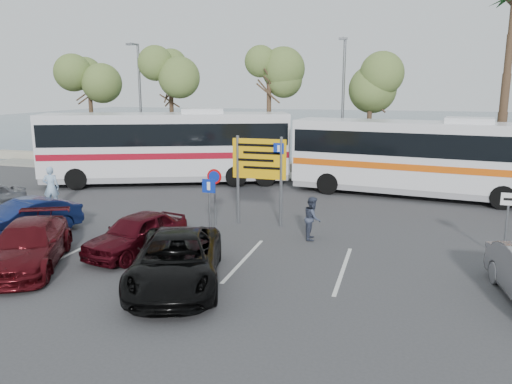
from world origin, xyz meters
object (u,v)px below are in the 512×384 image
(street_lamp_right, at_px, (343,103))
(coach_bus_right, at_px, (424,160))
(direction_sign, at_px, (259,166))
(coach_bus_left, at_px, (167,149))
(suv_black, at_px, (176,260))
(pedestrian_far, at_px, (313,218))
(pedestrian_near, at_px, (51,187))
(car_blue, at_px, (23,219))
(street_lamp_left, at_px, (140,101))
(car_maroon, at_px, (28,245))
(car_red, at_px, (137,233))

(street_lamp_right, height_order, coach_bus_right, street_lamp_right)
(direction_sign, distance_m, coach_bus_left, 10.24)
(street_lamp_right, distance_m, coach_bus_left, 10.41)
(street_lamp_right, xyz_separation_m, suv_black, (-2.50, -17.02, -3.87))
(pedestrian_far, bearing_deg, direction_sign, 53.75)
(pedestrian_near, bearing_deg, coach_bus_right, 177.81)
(coach_bus_right, bearing_deg, pedestrian_near, -156.25)
(car_blue, bearing_deg, pedestrian_far, 34.52)
(street_lamp_left, xyz_separation_m, coach_bus_left, (3.50, -3.37, -2.61))
(direction_sign, bearing_deg, coach_bus_right, 48.35)
(street_lamp_right, relative_size, car_maroon, 1.67)
(car_red, distance_m, pedestrian_near, 8.39)
(street_lamp_right, xyz_separation_m, coach_bus_left, (-9.50, -3.37, -2.61))
(car_red, xyz_separation_m, pedestrian_near, (-7.02, 4.59, 0.29))
(street_lamp_left, height_order, suv_black, street_lamp_left)
(direction_sign, distance_m, suv_black, 6.93)
(street_lamp_left, height_order, pedestrian_near, street_lamp_left)
(car_blue, relative_size, car_red, 1.05)
(direction_sign, bearing_deg, street_lamp_right, 79.06)
(car_maroon, height_order, pedestrian_near, pedestrian_near)
(street_lamp_right, distance_m, suv_black, 17.63)
(street_lamp_right, bearing_deg, pedestrian_far, -87.92)
(direction_sign, xyz_separation_m, car_red, (-2.98, -4.55, -1.75))
(car_red, bearing_deg, street_lamp_left, 131.95)
(street_lamp_left, relative_size, direction_sign, 2.23)
(car_blue, distance_m, suv_black, 7.85)
(car_red, bearing_deg, car_blue, -171.02)
(street_lamp_left, distance_m, car_blue, 15.30)
(coach_bus_left, xyz_separation_m, coach_bus_right, (14.00, 0.35, -0.11))
(pedestrian_near, distance_m, pedestrian_far, 12.50)
(direction_sign, relative_size, pedestrian_far, 2.26)
(suv_black, bearing_deg, street_lamp_left, 102.80)
(direction_sign, height_order, car_maroon, direction_sign)
(coach_bus_right, relative_size, suv_black, 2.55)
(coach_bus_right, xyz_separation_m, pedestrian_near, (-16.50, -7.26, -0.92))
(street_lamp_left, relative_size, suv_black, 1.54)
(street_lamp_left, xyz_separation_m, car_maroon, (5.47, -17.02, -3.90))
(pedestrian_near, bearing_deg, car_maroon, 97.64)
(street_lamp_right, relative_size, direction_sign, 2.23)
(coach_bus_left, xyz_separation_m, car_maroon, (1.97, -13.65, -1.30))
(street_lamp_left, height_order, car_blue, street_lamp_left)
(street_lamp_right, relative_size, pedestrian_near, 4.14)
(coach_bus_left, height_order, pedestrian_far, coach_bus_left)
(suv_black, relative_size, pedestrian_far, 3.27)
(coach_bus_right, distance_m, car_blue, 18.46)
(street_lamp_left, bearing_deg, car_blue, -78.00)
(coach_bus_left, relative_size, pedestrian_far, 8.72)
(pedestrian_near, xyz_separation_m, pedestrian_far, (12.42, -1.39, -0.17))
(direction_sign, xyz_separation_m, coach_bus_left, (-7.50, 6.95, -0.44))
(street_lamp_right, bearing_deg, suv_black, -98.36)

